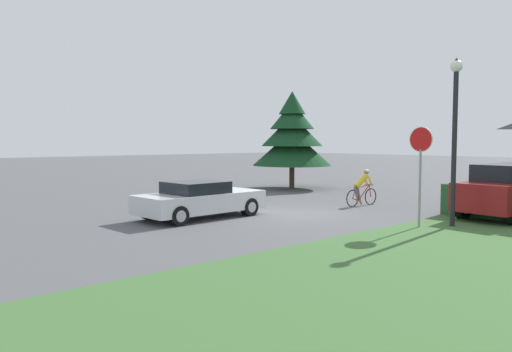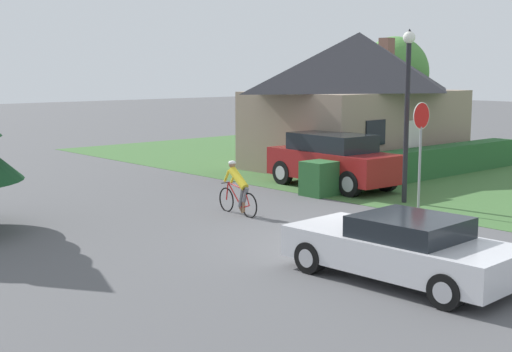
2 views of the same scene
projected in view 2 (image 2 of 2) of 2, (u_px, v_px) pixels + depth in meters
The scene contains 10 objects.
ground_plane at pixel (339, 241), 16.28m from camera, with size 140.00×140.00×0.00m, color #515154.
grass_verge_right at pixel (468, 173), 27.00m from camera, with size 16.00×36.00×0.01m, color #3D6633.
cottage_house at pixel (358, 97), 28.67m from camera, with size 9.46×6.08×5.36m.
hedge_row at pixel (420, 164), 25.59m from camera, with size 11.48×0.90×1.08m, color #285B2D.
sedan_left_lane at pixel (402, 249), 13.18m from camera, with size 2.09×4.44×1.24m.
cyclist at pixel (238, 189), 19.22m from camera, with size 0.44×1.76×1.47m.
parked_suv_right at pixel (333, 160), 23.56m from camera, with size 2.11×4.73×1.80m.
stop_sign at pixel (421, 134), 19.66m from camera, with size 0.75×0.07×3.01m.
street_lamp at pixel (407, 95), 20.56m from camera, with size 0.36×0.36×5.05m.
deciduous_tree_right at pixel (394, 73), 33.74m from camera, with size 3.23×3.23×5.44m.
Camera 2 is at (-11.97, -10.61, 3.89)m, focal length 50.00 mm.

